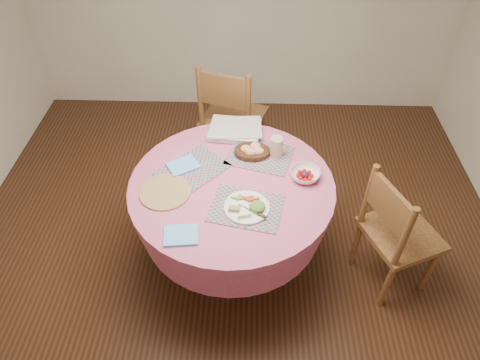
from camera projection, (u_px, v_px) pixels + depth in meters
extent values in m
plane|color=#331C0F|center=(233.00, 258.00, 3.08)|extent=(4.00, 4.00, 0.00)
cylinder|color=#C95D79|center=(232.00, 186.00, 2.57)|extent=(1.24, 1.24, 0.04)
cone|color=#C95D79|center=(232.00, 205.00, 2.69)|extent=(1.24, 1.24, 0.30)
cylinder|color=black|center=(233.00, 239.00, 2.92)|extent=(0.14, 0.14, 0.44)
cylinder|color=black|center=(233.00, 256.00, 3.05)|extent=(0.56, 0.56, 0.06)
cube|color=brown|center=(401.00, 234.00, 2.67)|extent=(0.55, 0.56, 0.04)
cylinder|color=brown|center=(430.00, 268.00, 2.75)|extent=(0.05, 0.05, 0.44)
cylinder|color=brown|center=(397.00, 229.00, 2.99)|extent=(0.05, 0.05, 0.44)
cylinder|color=brown|center=(387.00, 284.00, 2.66)|extent=(0.05, 0.05, 0.44)
cylinder|color=brown|center=(356.00, 243.00, 2.90)|extent=(0.05, 0.05, 0.44)
cylinder|color=brown|center=(404.00, 239.00, 2.34)|extent=(0.05, 0.05, 0.49)
cylinder|color=brown|center=(368.00, 196.00, 2.58)|extent=(0.05, 0.05, 0.49)
cube|color=brown|center=(389.00, 205.00, 2.39)|extent=(0.16, 0.33, 0.23)
cube|color=brown|center=(234.00, 117.00, 3.51)|extent=(0.58, 0.57, 0.04)
cylinder|color=brown|center=(261.00, 133.00, 3.75)|extent=(0.05, 0.05, 0.48)
cylinder|color=brown|center=(221.00, 124.00, 3.85)|extent=(0.05, 0.05, 0.48)
cylinder|color=brown|center=(248.00, 158.00, 3.51)|extent=(0.05, 0.05, 0.48)
cylinder|color=brown|center=(205.00, 148.00, 3.60)|extent=(0.05, 0.05, 0.48)
cylinder|color=brown|center=(248.00, 108.00, 3.14)|extent=(0.05, 0.05, 0.53)
cylinder|color=brown|center=(200.00, 98.00, 3.24)|extent=(0.05, 0.05, 0.53)
cube|color=brown|center=(223.00, 91.00, 3.12)|extent=(0.37, 0.15, 0.26)
cube|color=#14716A|center=(246.00, 208.00, 2.41)|extent=(0.45, 0.38, 0.01)
cube|color=#14716A|center=(192.00, 170.00, 2.64)|extent=(0.49, 0.50, 0.01)
cube|color=#14716A|center=(260.00, 156.00, 2.74)|extent=(0.47, 0.40, 0.01)
cylinder|color=#8A603C|center=(165.00, 192.00, 2.50)|extent=(0.30, 0.30, 0.01)
cube|color=#63B5FF|center=(181.00, 235.00, 2.26)|extent=(0.19, 0.16, 0.01)
cube|color=#63B5FF|center=(183.00, 166.00, 2.65)|extent=(0.23, 0.21, 0.01)
cylinder|color=white|center=(247.00, 207.00, 2.40)|extent=(0.26, 0.26, 0.01)
ellipsoid|color=#316121|center=(258.00, 206.00, 2.37)|extent=(0.10, 0.10, 0.04)
cylinder|color=#FFF8CC|center=(245.00, 214.00, 2.34)|extent=(0.11, 0.11, 0.02)
cube|color=#85644C|center=(235.00, 209.00, 2.36)|extent=(0.07, 0.04, 0.02)
cube|color=silver|center=(250.00, 210.00, 2.37)|extent=(0.14, 0.08, 0.00)
cylinder|color=black|center=(252.00, 152.00, 2.73)|extent=(0.23, 0.23, 0.03)
ellipsoid|color=#F0B77A|center=(246.00, 147.00, 2.71)|extent=(0.07, 0.06, 0.05)
ellipsoid|color=#F0B77A|center=(255.00, 145.00, 2.73)|extent=(0.07, 0.06, 0.05)
ellipsoid|color=#F0B77A|center=(259.00, 150.00, 2.69)|extent=(0.07, 0.06, 0.05)
ellipsoid|color=#F0B77A|center=(251.00, 151.00, 2.69)|extent=(0.07, 0.06, 0.05)
cylinder|color=tan|center=(276.00, 147.00, 2.69)|extent=(0.08, 0.08, 0.14)
torus|color=tan|center=(283.00, 147.00, 2.69)|extent=(0.07, 0.01, 0.07)
imported|color=white|center=(305.00, 175.00, 2.57)|extent=(0.23, 0.23, 0.06)
sphere|color=red|center=(311.00, 176.00, 2.57)|extent=(0.03, 0.03, 0.03)
sphere|color=red|center=(309.00, 172.00, 2.59)|extent=(0.03, 0.03, 0.03)
sphere|color=red|center=(304.00, 171.00, 2.60)|extent=(0.03, 0.03, 0.03)
sphere|color=red|center=(300.00, 172.00, 2.60)|extent=(0.03, 0.03, 0.03)
sphere|color=red|center=(298.00, 175.00, 2.58)|extent=(0.03, 0.03, 0.03)
sphere|color=red|center=(300.00, 178.00, 2.55)|extent=(0.03, 0.03, 0.03)
sphere|color=red|center=(305.00, 180.00, 2.55)|extent=(0.03, 0.03, 0.03)
sphere|color=red|center=(310.00, 179.00, 2.55)|extent=(0.03, 0.03, 0.03)
sphere|color=#401230|center=(305.00, 175.00, 2.57)|extent=(0.05, 0.05, 0.05)
cube|color=silver|center=(235.00, 130.00, 2.90)|extent=(0.37, 0.30, 0.03)
cube|color=silver|center=(238.00, 127.00, 2.89)|extent=(0.33, 0.27, 0.01)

